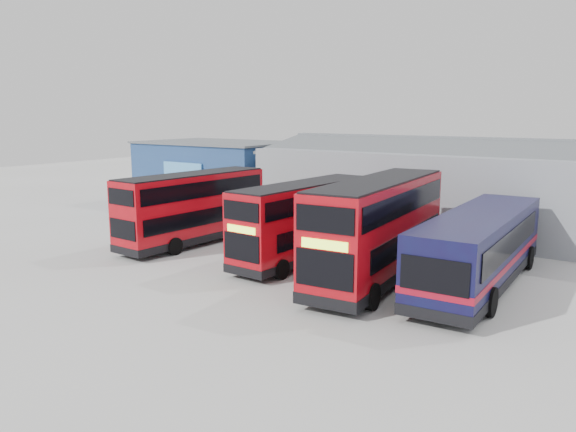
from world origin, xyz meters
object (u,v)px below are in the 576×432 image
Objects in this scene: double_decker_left at (193,209)px; single_decker_blue at (479,251)px; double_decker_centre at (304,222)px; panel_van at (160,200)px; maintenance_shed at (501,190)px; office_block at (219,172)px; double_decker_right at (378,231)px.

single_decker_blue is at bearing -173.41° from double_decker_left.
panel_van is (-15.94, 5.07, -0.90)m from double_decker_centre.
double_decker_centre is (-6.14, -13.48, -0.62)m from maintenance_shed.
maintenance_shed is 3.19× the size of double_decker_centre.
panel_van is at bearing -159.16° from maintenance_shed.
office_block is at bearing -51.15° from double_decker_left.
double_decker_right is at bearing -31.43° from office_block.
double_decker_left is 0.89× the size of double_decker_right.
double_decker_left is 10.33m from panel_van.
office_block is 1.02× the size of single_decker_blue.
panel_van is (-8.70, 5.50, -0.94)m from double_decker_left.
office_block is at bearing 143.83° from double_decker_right.
double_decker_left is (8.62, -11.90, -0.55)m from office_block.
maintenance_shed reaches higher than panel_van.
maintenance_shed is 2.78× the size of double_decker_right.
double_decker_left is 1.02× the size of double_decker_centre.
maintenance_shed is at bearing 68.21° from double_decker_centre.
double_decker_right is at bearing -12.68° from panel_van.
double_decker_left reaches higher than single_decker_blue.
double_decker_left reaches higher than double_decker_centre.
office_block is 14.70m from double_decker_left.
double_decker_left is 7.26m from double_decker_centre.
double_decker_right is 21.42m from panel_van.
double_decker_right reaches higher than single_decker_blue.
office_block is 1.12× the size of double_decker_right.
double_decker_centre is 8.59m from single_decker_blue.
double_decker_right is (20.42, -12.48, -0.30)m from office_block.
double_decker_left reaches higher than panel_van.
maintenance_shed reaches higher than double_decker_centre.
maintenance_shed is at bearing -81.29° from single_decker_blue.
single_decker_blue is at bearing 16.86° from double_decker_right.
maintenance_shed reaches higher than double_decker_left.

